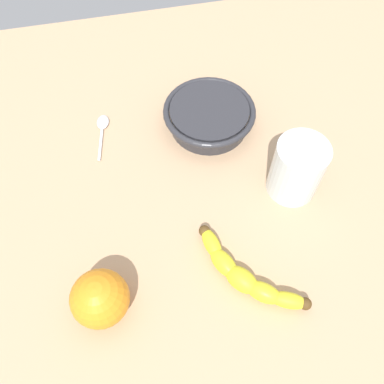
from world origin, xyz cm
name	(u,v)px	position (x,y,z in cm)	size (l,w,h in cm)	color
wooden_tabletop	(205,227)	(0.00, 0.00, 1.50)	(120.00, 120.00, 3.00)	tan
banana	(245,276)	(-10.92, -3.73, 4.73)	(17.13, 14.25, 3.45)	yellow
smoothie_glass	(297,170)	(3.97, -16.74, 8.41)	(8.77, 8.77, 11.20)	silver
ceramic_bowl	(209,115)	(21.24, -5.74, 5.74)	(17.83, 17.83, 4.59)	#2D2D33
orange_fruit	(100,298)	(-10.62, 18.16, 7.32)	(8.64, 8.64, 8.64)	orange
teaspoon	(103,125)	(25.41, 14.92, 3.40)	(11.28, 3.40, 0.80)	silver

